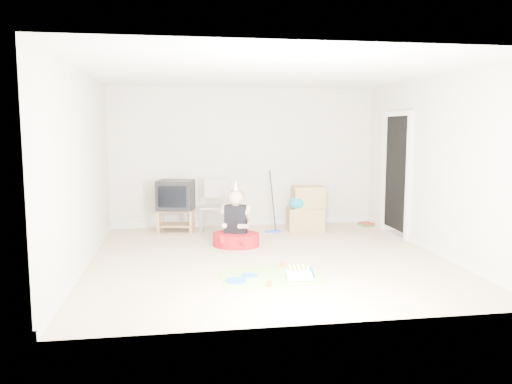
{
  "coord_description": "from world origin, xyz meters",
  "views": [
    {
      "loc": [
        -1.23,
        -6.86,
        1.83
      ],
      "look_at": [
        -0.1,
        0.4,
        0.9
      ],
      "focal_mm": 35.0,
      "sensor_mm": 36.0,
      "label": 1
    }
  ],
  "objects": [
    {
      "name": "cardboard_boxes",
      "position": [
        1.04,
        1.81,
        0.39
      ],
      "size": [
        0.67,
        0.54,
        0.8
      ],
      "color": "#A78551",
      "rests_on": "ground"
    },
    {
      "name": "folding_chair",
      "position": [
        -0.62,
        1.73,
        0.48
      ],
      "size": [
        0.54,
        0.52,
        0.99
      ],
      "color": "#96959B",
      "rests_on": "ground"
    },
    {
      "name": "birthday_cake",
      "position": [
        0.2,
        -1.09,
        0.04
      ],
      "size": [
        0.33,
        0.27,
        0.15
      ],
      "color": "white",
      "rests_on": "party_mat"
    },
    {
      "name": "blue_plate_near",
      "position": [
        -0.38,
        -0.87,
        0.01
      ],
      "size": [
        0.23,
        0.23,
        0.01
      ],
      "primitive_type": "cylinder",
      "rotation": [
        0.0,
        0.0,
        0.08
      ],
      "color": "blue",
      "rests_on": "party_mat"
    },
    {
      "name": "crt_tv",
      "position": [
        -1.29,
        2.08,
        0.66
      ],
      "size": [
        0.71,
        0.64,
        0.53
      ],
      "primitive_type": "cube",
      "rotation": [
        0.0,
        0.0,
        -0.24
      ],
      "color": "black",
      "rests_on": "tv_stand"
    },
    {
      "name": "tv_stand",
      "position": [
        -1.29,
        2.08,
        0.24
      ],
      "size": [
        0.69,
        0.5,
        0.4
      ],
      "color": "olive",
      "rests_on": "ground"
    },
    {
      "name": "blue_plate_far",
      "position": [
        -0.57,
        -1.07,
        0.01
      ],
      "size": [
        0.3,
        0.3,
        0.01
      ],
      "primitive_type": "cylinder",
      "rotation": [
        0.0,
        0.0,
        0.22
      ],
      "color": "blue",
      "rests_on": "party_mat"
    },
    {
      "name": "orange_cup_far",
      "position": [
        -0.2,
        -1.32,
        0.04
      ],
      "size": [
        0.07,
        0.07,
        0.07
      ],
      "primitive_type": "cylinder",
      "rotation": [
        0.0,
        0.0,
        0.14
      ],
      "color": "orange",
      "rests_on": "party_mat"
    },
    {
      "name": "doorway_recess",
      "position": [
        2.48,
        1.2,
        1.02
      ],
      "size": [
        0.02,
        0.9,
        2.05
      ],
      "primitive_type": "cube",
      "color": "black",
      "rests_on": "ground"
    },
    {
      "name": "ground",
      "position": [
        0.0,
        0.0,
        0.0
      ],
      "size": [
        5.0,
        5.0,
        0.0
      ],
      "primitive_type": "plane",
      "color": "#C4AB8C",
      "rests_on": "ground"
    },
    {
      "name": "blue_party_hat",
      "position": [
        0.37,
        -1.02,
        0.08
      ],
      "size": [
        0.1,
        0.1,
        0.14
      ],
      "primitive_type": "cone",
      "rotation": [
        0.0,
        0.0,
        -0.08
      ],
      "color": "blue",
      "rests_on": "party_mat"
    },
    {
      "name": "floor_mop",
      "position": [
        0.41,
        1.73,
        0.26
      ],
      "size": [
        0.28,
        0.37,
        1.09
      ],
      "color": "blue",
      "rests_on": "ground"
    },
    {
      "name": "orange_cup_near",
      "position": [
        0.11,
        -0.54,
        0.04
      ],
      "size": [
        0.06,
        0.06,
        0.07
      ],
      "primitive_type": "cylinder",
      "rotation": [
        0.0,
        0.0,
        0.0
      ],
      "color": "orange",
      "rests_on": "party_mat"
    },
    {
      "name": "seated_woman",
      "position": [
        -0.36,
        0.79,
        0.23
      ],
      "size": [
        0.94,
        0.94,
        1.06
      ],
      "color": "#AE1019",
      "rests_on": "ground"
    },
    {
      "name": "party_mat",
      "position": [
        -0.11,
        -0.92,
        0.0
      ],
      "size": [
        1.28,
        0.95,
        0.01
      ],
      "primitive_type": "cube",
      "rotation": [
        0.0,
        0.0,
        0.03
      ],
      "color": "#FF35A0",
      "rests_on": "ground"
    },
    {
      "name": "book_pile",
      "position": [
        2.3,
        2.07,
        0.03
      ],
      "size": [
        0.27,
        0.31,
        0.06
      ],
      "color": "#287831",
      "rests_on": "ground"
    }
  ]
}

